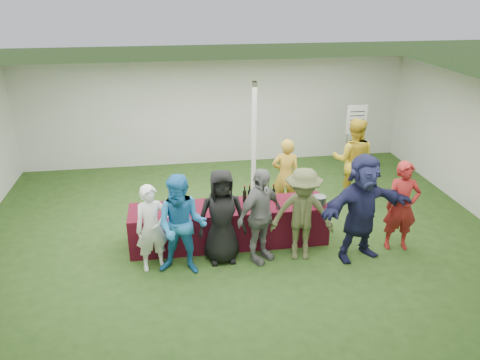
{
  "coord_description": "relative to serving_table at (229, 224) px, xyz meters",
  "views": [
    {
      "loc": [
        -1.18,
        -7.84,
        4.48
      ],
      "look_at": [
        -0.02,
        -0.28,
        1.25
      ],
      "focal_mm": 35.0,
      "sensor_mm": 36.0,
      "label": 1
    }
  ],
  "objects": [
    {
      "name": "ground",
      "position": [
        0.22,
        0.28,
        -0.38
      ],
      "size": [
        60.0,
        60.0,
        0.0
      ],
      "primitive_type": "plane",
      "color": "#284719",
      "rests_on": "ground"
    },
    {
      "name": "tent",
      "position": [
        0.72,
        1.48,
        0.98
      ],
      "size": [
        10.0,
        10.0,
        10.0
      ],
      "color": "white",
      "rests_on": "ground"
    },
    {
      "name": "serving_table",
      "position": [
        0.0,
        0.0,
        0.0
      ],
      "size": [
        3.6,
        0.8,
        0.75
      ],
      "primitive_type": "cube",
      "color": "#540D1F",
      "rests_on": "ground"
    },
    {
      "name": "wine_bottles",
      "position": [
        0.56,
        0.14,
        0.5
      ],
      "size": [
        0.61,
        0.14,
        0.32
      ],
      "color": "black",
      "rests_on": "serving_table"
    },
    {
      "name": "wine_glasses",
      "position": [
        -0.57,
        -0.25,
        0.49
      ],
      "size": [
        2.78,
        0.11,
        0.16
      ],
      "color": "silver",
      "rests_on": "serving_table"
    },
    {
      "name": "water_bottle",
      "position": [
        -0.02,
        0.08,
        0.48
      ],
      "size": [
        0.07,
        0.07,
        0.23
      ],
      "color": "silver",
      "rests_on": "serving_table"
    },
    {
      "name": "bar_towel",
      "position": [
        1.63,
        0.05,
        0.39
      ],
      "size": [
        0.25,
        0.18,
        0.03
      ],
      "primitive_type": "cube",
      "color": "white",
      "rests_on": "serving_table"
    },
    {
      "name": "dump_bucket",
      "position": [
        1.62,
        -0.22,
        0.46
      ],
      "size": [
        0.25,
        0.25,
        0.18
      ],
      "primitive_type": "cylinder",
      "color": "slate",
      "rests_on": "serving_table"
    },
    {
      "name": "wine_list_sign",
      "position": [
        3.47,
        2.79,
        0.94
      ],
      "size": [
        0.5,
        0.03,
        1.8
      ],
      "color": "slate",
      "rests_on": "ground"
    },
    {
      "name": "staff_pourer",
      "position": [
        1.34,
        1.16,
        0.42
      ],
      "size": [
        0.63,
        0.47,
        1.59
      ],
      "primitive_type": "imported",
      "rotation": [
        0.0,
        0.0,
        2.97
      ],
      "color": "gold",
      "rests_on": "ground"
    },
    {
      "name": "staff_back",
      "position": [
        2.91,
        1.47,
        0.56
      ],
      "size": [
        1.11,
        1.0,
        1.86
      ],
      "primitive_type": "imported",
      "rotation": [
        0.0,
        0.0,
        2.75
      ],
      "color": "gold",
      "rests_on": "ground"
    },
    {
      "name": "customer_0",
      "position": [
        -1.37,
        -0.64,
        0.38
      ],
      "size": [
        0.63,
        0.49,
        1.51
      ],
      "primitive_type": "imported",
      "rotation": [
        0.0,
        0.0,
        0.26
      ],
      "color": "white",
      "rests_on": "ground"
    },
    {
      "name": "customer_1",
      "position": [
        -0.88,
        -0.84,
        0.49
      ],
      "size": [
        0.98,
        0.84,
        1.74
      ],
      "primitive_type": "imported",
      "rotation": [
        0.0,
        0.0,
        -0.24
      ],
      "color": "#2073B6",
      "rests_on": "ground"
    },
    {
      "name": "customer_2",
      "position": [
        -0.2,
        -0.57,
        0.47
      ],
      "size": [
        0.84,
        0.56,
        1.68
      ],
      "primitive_type": "imported",
      "rotation": [
        0.0,
        0.0,
        0.04
      ],
      "color": "black",
      "rests_on": "ground"
    },
    {
      "name": "customer_3",
      "position": [
        0.44,
        -0.67,
        0.48
      ],
      "size": [
        1.06,
        0.92,
        1.71
      ],
      "primitive_type": "imported",
      "rotation": [
        0.0,
        0.0,
        0.62
      ],
      "color": "slate",
      "rests_on": "ground"
    },
    {
      "name": "customer_4",
      "position": [
        1.17,
        -0.7,
        0.46
      ],
      "size": [
        1.18,
        0.82,
        1.68
      ],
      "primitive_type": "imported",
      "rotation": [
        0.0,
        0.0,
        -0.19
      ],
      "color": "#4D522D",
      "rests_on": "ground"
    },
    {
      "name": "customer_5",
      "position": [
        2.17,
        -0.82,
        0.58
      ],
      "size": [
        1.86,
        0.97,
        1.91
      ],
      "primitive_type": "imported",
      "rotation": [
        0.0,
        0.0,
        0.24
      ],
      "color": "#1D1E44",
      "rests_on": "ground"
    },
    {
      "name": "customer_6",
      "position": [
        3.0,
        -0.64,
        0.46
      ],
      "size": [
        0.66,
        0.48,
        1.66
      ],
      "primitive_type": "imported",
      "rotation": [
        0.0,
        0.0,
        -0.14
      ],
      "color": "maroon",
      "rests_on": "ground"
    }
  ]
}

